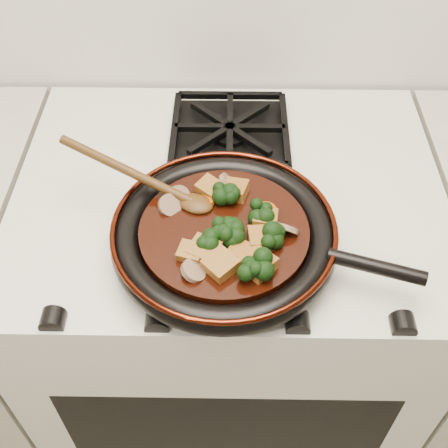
{
  "coord_description": "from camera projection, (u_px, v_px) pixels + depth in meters",
  "views": [
    {
      "loc": [
        0.0,
        0.98,
        1.6
      ],
      "look_at": [
        -0.01,
        1.54,
        0.97
      ],
      "focal_mm": 45.0,
      "sensor_mm": 36.0,
      "label": 1
    }
  ],
  "objects": [
    {
      "name": "mushroom_slice_4",
      "position": [
        287.0,
        229.0,
        0.84
      ],
      "size": [
        0.05,
        0.04,
        0.03
      ],
      "primitive_type": "cylinder",
      "rotation": [
        0.94,
        0.0,
        2.72
      ],
      "color": "#7B6047",
      "rests_on": "braising_sauce"
    },
    {
      "name": "tofu_cube_8",
      "position": [
        210.0,
        188.0,
        0.9
      ],
      "size": [
        0.05,
        0.05,
        0.02
      ],
      "primitive_type": "cube",
      "rotation": [
        0.12,
        -0.05,
        0.93
      ],
      "color": "brown",
      "rests_on": "braising_sauce"
    },
    {
      "name": "broccoli_floret_2",
      "position": [
        227.0,
        234.0,
        0.83
      ],
      "size": [
        0.09,
        0.09,
        0.06
      ],
      "primitive_type": null,
      "rotation": [
        -0.05,
        -0.12,
        2.52
      ],
      "color": "black",
      "rests_on": "braising_sauce"
    },
    {
      "name": "broccoli_floret_3",
      "position": [
        260.0,
        215.0,
        0.85
      ],
      "size": [
        0.08,
        0.08,
        0.06
      ],
      "primitive_type": null,
      "rotation": [
        -0.0,
        -0.13,
        0.48
      ],
      "color": "black",
      "rests_on": "braising_sauce"
    },
    {
      "name": "mushroom_slice_1",
      "position": [
        193.0,
        271.0,
        0.79
      ],
      "size": [
        0.04,
        0.04,
        0.03
      ],
      "primitive_type": "cylinder",
      "rotation": [
        0.56,
        0.0,
        1.53
      ],
      "color": "#7B6047",
      "rests_on": "braising_sauce"
    },
    {
      "name": "tofu_cube_0",
      "position": [
        258.0,
        264.0,
        0.79
      ],
      "size": [
        0.06,
        0.06,
        0.03
      ],
      "primitive_type": "cube",
      "rotation": [
        -0.09,
        0.08,
        0.79
      ],
      "color": "brown",
      "rests_on": "braising_sauce"
    },
    {
      "name": "carrot_coin_2",
      "position": [
        218.0,
        261.0,
        0.8
      ],
      "size": [
        0.03,
        0.03,
        0.02
      ],
      "primitive_type": "cylinder",
      "rotation": [
        0.03,
        -0.32,
        0.0
      ],
      "color": "#C74105",
      "rests_on": "braising_sauce"
    },
    {
      "name": "tofu_cube_5",
      "position": [
        241.0,
        253.0,
        0.81
      ],
      "size": [
        0.05,
        0.05,
        0.02
      ],
      "primitive_type": "cube",
      "rotation": [
        0.1,
        0.05,
        2.72
      ],
      "color": "brown",
      "rests_on": "braising_sauce"
    },
    {
      "name": "tofu_cube_1",
      "position": [
        265.0,
        219.0,
        0.85
      ],
      "size": [
        0.04,
        0.04,
        0.02
      ],
      "primitive_type": "cube",
      "rotation": [
        0.05,
        0.07,
        1.45
      ],
      "color": "brown",
      "rests_on": "braising_sauce"
    },
    {
      "name": "broccoli_floret_4",
      "position": [
        227.0,
        194.0,
        0.88
      ],
      "size": [
        0.08,
        0.08,
        0.07
      ],
      "primitive_type": null,
      "rotation": [
        -0.13,
        -0.21,
        1.17
      ],
      "color": "black",
      "rests_on": "braising_sauce"
    },
    {
      "name": "mushroom_slice_2",
      "position": [
        179.0,
        196.0,
        0.88
      ],
      "size": [
        0.05,
        0.04,
        0.03
      ],
      "primitive_type": "cylinder",
      "rotation": [
        0.81,
        0.0,
        0.45
      ],
      "color": "#7B6047",
      "rests_on": "braising_sauce"
    },
    {
      "name": "mushroom_slice_3",
      "position": [
        170.0,
        205.0,
        0.87
      ],
      "size": [
        0.05,
        0.05,
        0.03
      ],
      "primitive_type": "cylinder",
      "rotation": [
        0.64,
        0.0,
        0.76
      ],
      "color": "#7B6047",
      "rests_on": "braising_sauce"
    },
    {
      "name": "stove",
      "position": [
        228.0,
        324.0,
        1.33
      ],
      "size": [
        0.76,
        0.6,
        0.9
      ],
      "primitive_type": "cube",
      "color": "beige",
      "rests_on": "ground"
    },
    {
      "name": "tofu_cube_4",
      "position": [
        235.0,
        190.0,
        0.89
      ],
      "size": [
        0.05,
        0.05,
        0.03
      ],
      "primitive_type": "cube",
      "rotation": [
        0.06,
        0.1,
        2.85
      ],
      "color": "brown",
      "rests_on": "braising_sauce"
    },
    {
      "name": "carrot_coin_3",
      "position": [
        207.0,
        200.0,
        0.88
      ],
      "size": [
        0.03,
        0.03,
        0.01
      ],
      "primitive_type": "cylinder",
      "rotation": [
        -0.07,
        -0.22,
        0.0
      ],
      "color": "#C74105",
      "rests_on": "braising_sauce"
    },
    {
      "name": "broccoli_floret_6",
      "position": [
        256.0,
        271.0,
        0.78
      ],
      "size": [
        0.09,
        0.09,
        0.06
      ],
      "primitive_type": null,
      "rotation": [
        0.06,
        0.22,
        0.66
      ],
      "color": "black",
      "rests_on": "braising_sauce"
    },
    {
      "name": "broccoli_floret_0",
      "position": [
        206.0,
        243.0,
        0.81
      ],
      "size": [
        0.09,
        0.08,
        0.07
      ],
      "primitive_type": null,
      "rotation": [
        -0.21,
        0.23,
        2.06
      ],
      "color": "black",
      "rests_on": "braising_sauce"
    },
    {
      "name": "broccoli_floret_8",
      "position": [
        253.0,
        268.0,
        0.78
      ],
      "size": [
        0.08,
        0.07,
        0.07
      ],
      "primitive_type": null,
      "rotation": [
        0.07,
        0.11,
        0.31
      ],
      "color": "black",
      "rests_on": "braising_sauce"
    },
    {
      "name": "burner_grate_front",
      "position": [
        228.0,
        243.0,
        0.89
      ],
      "size": [
        0.23,
        0.23,
        0.03
      ],
      "primitive_type": null,
      "color": "black",
      "rests_on": "stove"
    },
    {
      "name": "burner_grate_back",
      "position": [
        230.0,
        131.0,
        1.07
      ],
      "size": [
        0.23,
        0.23,
        0.03
      ],
      "primitive_type": null,
      "color": "black",
      "rests_on": "stove"
    },
    {
      "name": "carrot_coin_0",
      "position": [
        267.0,
        211.0,
        0.87
      ],
      "size": [
        0.03,
        0.03,
        0.02
      ],
      "primitive_type": "cylinder",
      "rotation": [
        0.16,
        0.18,
        0.0
      ],
      "color": "#C74105",
      "rests_on": "braising_sauce"
    },
    {
      "name": "tofu_cube_7",
      "position": [
        204.0,
        251.0,
        0.81
      ],
      "size": [
        0.06,
        0.05,
        0.02
      ],
      "primitive_type": "cube",
      "rotation": [
        0.01,
        -0.07,
        1.1
      ],
      "color": "brown",
      "rests_on": "braising_sauce"
    },
    {
      "name": "carrot_coin_1",
      "position": [
        261.0,
        216.0,
        0.86
      ],
      "size": [
        0.03,
        0.03,
        0.02
      ],
      "primitive_type": "cylinder",
      "rotation": [
        0.06,
        -0.31,
        0.0
      ],
      "color": "#C74105",
      "rests_on": "braising_sauce"
    },
    {
      "name": "tofu_cube_3",
      "position": [
        191.0,
        253.0,
        0.81
      ],
      "size": [
        0.04,
        0.04,
        0.02
      ],
      "primitive_type": "cube",
      "rotation": [
        -0.12,
        0.05,
        2.84
      ],
      "color": "brown",
      "rests_on": "braising_sauce"
    },
    {
      "name": "broccoli_floret_7",
      "position": [
        226.0,
        240.0,
        0.82
      ],
      "size": [
        0.07,
        0.08,
        0.07
      ],
      "primitive_type": null,
      "rotation": [
        -0.08,
        -0.25,
        1.96
      ],
      "color": "black",
      "rests_on": "braising_sauce"
    },
    {
      "name": "broccoli_floret_5",
      "position": [
        274.0,
        240.0,
        0.82
      ],
      "size": [
        0.08,
        0.08,
        0.07
      ],
      "primitive_type": null,
      "rotation": [
        -0.14,
        0.24,
        1.24
      ],
      "color": "black",
      "rests_on": "braising_sauce"
    },
    {
      "name": "braising_sauce",
      "position": [
        224.0,
        233.0,
        0.86
      ],
      "size": [
        0.26,
        0.26,
        0.02
      ],
      "primitive_type": "cylinder",
      "color": "black",
      "rests_on": "skillet"
    },
    {
      "name": "broccoli_floret_1",
      "position": [
        231.0,
        235.0,
        0.83
      ],
      "size": [
        0.08,
        0.09,
        0.07
      ],
      "primitive_type": null,
      "rotation": [
        0.2,
        -0.18,
        0.99
      ],
      "color": "black",
      "rests_on": "braising_sauce"
    },
    {
      "name": "tofu_cube_2",
      "position": [
        261.0,
        239.0,
        0.82
      ],
      "size": [
        0.04,
        0.04,
        0.02
      ],
      "primitive_type": "cube",
      "rotation": [
        0.02,
        0.05,
        0.11
      ],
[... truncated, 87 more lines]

